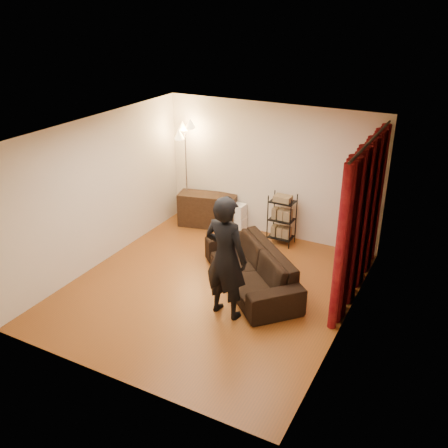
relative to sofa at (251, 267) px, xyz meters
The scene contains 14 objects.
floor 0.77m from the sofa, 142.79° to the right, with size 5.00×5.00×0.00m, color brown.
ceiling 2.46m from the sofa, 142.79° to the right, with size 5.00×5.00×0.00m, color white.
wall_back 2.38m from the sofa, 104.79° to the left, with size 5.00×5.00×0.00m, color beige.
wall_front 3.14m from the sofa, 100.67° to the right, with size 5.00×5.00×0.00m, color beige.
wall_left 3.01m from the sofa, behind, with size 5.00×5.00×0.00m, color beige.
wall_right 2.02m from the sofa, 13.80° to the right, with size 5.00×5.00×0.00m, color beige.
curtain_rod 2.84m from the sofa, 23.85° to the left, with size 0.04×0.04×2.65m, color black.
curtain 1.97m from the sofa, 24.12° to the left, with size 0.22×2.65×2.55m, color maroon, non-canonical shape.
sofa is the anchor object (origin of this frame).
person 1.14m from the sofa, 89.44° to the right, with size 0.72×0.47×1.96m, color black.
media_cabinet 2.59m from the sofa, 135.64° to the left, with size 1.23×0.46×0.72m, color #312013.
storage_boxes 2.25m from the sofa, 122.62° to the left, with size 0.35×0.28×0.59m, color white, non-canonical shape.
wire_shelf 1.75m from the sofa, 94.50° to the left, with size 0.47×0.33×1.04m, color black, non-canonical shape.
floor_lamp 3.01m from the sofa, 143.00° to the left, with size 0.40×0.40×2.21m, color silver, non-canonical shape.
Camera 1 is at (3.56, -6.31, 4.49)m, focal length 40.00 mm.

